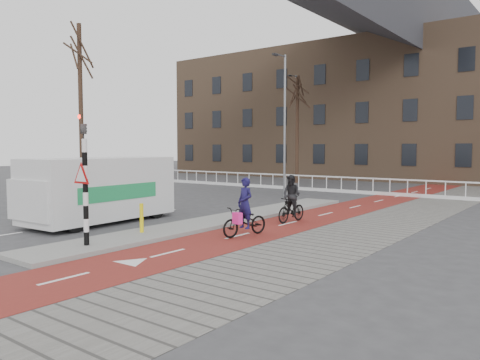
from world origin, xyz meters
The scene contains 15 objects.
ground centered at (0.00, 0.00, 0.00)m, with size 120.00×120.00×0.00m, color #38383A.
bike_lane centered at (1.50, 10.00, 0.01)m, with size 2.50×60.00×0.01m, color maroon.
sidewalk centered at (4.30, 10.00, 0.01)m, with size 3.00×60.00×0.01m, color slate.
curb_island centered at (-0.70, 4.00, 0.06)m, with size 1.80×16.00×0.12m, color gray.
traffic_signal centered at (-0.60, -2.02, 1.99)m, with size 0.80×0.80×3.68m.
bollard centered at (-0.89, 0.19, 0.57)m, with size 0.12×0.12×0.91m, color yellow.
cyclist_near centered at (1.70, 2.12, 0.62)m, with size 0.95×1.82×1.82m.
cyclist_far centered at (1.46, 5.32, 0.73)m, with size 0.77×1.63×1.75m.
van centered at (-4.17, 1.07, 1.26)m, with size 2.53×5.66×2.38m.
railing centered at (-5.00, 17.00, 0.31)m, with size 28.00×0.10×0.99m.
townhouse_row centered at (-3.00, 32.00, 7.81)m, with size 46.00×10.00×15.90m.
tree_left centered at (-12.51, 5.98, 4.77)m, with size 0.25×0.25×9.54m, color black.
tree_mid centered at (-8.25, 22.29, 4.08)m, with size 0.29×0.29×8.17m, color black.
streetlight_near centered at (-3.31, 12.50, 3.89)m, with size 0.12×0.12×7.78m, color slate.
streetlight_left centered at (-9.06, 23.48, 4.27)m, with size 0.12×0.12×8.54m, color slate.
Camera 1 is at (10.30, -9.46, 2.77)m, focal length 35.00 mm.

